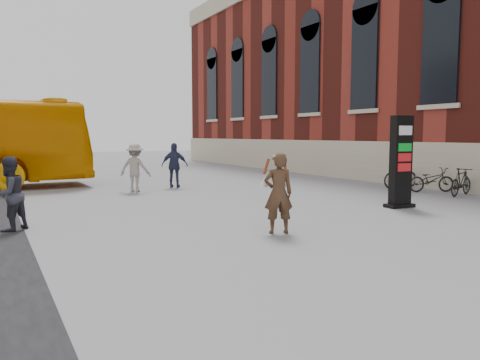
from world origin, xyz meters
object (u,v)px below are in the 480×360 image
pedestrian_a (9,194)px  pedestrian_b (135,168)px  bike_5 (461,182)px  bike_6 (431,180)px  bike_7 (401,175)px  woman (278,192)px  info_pylon (401,162)px  pedestrian_c (175,165)px

pedestrian_a → pedestrian_b: 7.11m
bike_5 → bike_6: 1.22m
bike_7 → woman: bearing=122.8°
info_pylon → pedestrian_c: info_pylon is taller
pedestrian_c → bike_6: 9.70m
info_pylon → bike_7: (3.83, 3.47, -0.82)m
bike_7 → bike_6: bearing=-175.5°
pedestrian_c → bike_7: size_ratio=1.07×
woman → pedestrian_a: woman is taller
pedestrian_a → bike_5: bearing=137.8°
pedestrian_b → pedestrian_c: bearing=-123.7°
info_pylon → pedestrian_a: size_ratio=1.62×
pedestrian_a → bike_5: size_ratio=1.01×
bike_5 → bike_7: bearing=-14.7°
pedestrian_a → bike_6: size_ratio=0.95×
pedestrian_a → bike_5: (13.86, -0.88, -0.33)m
woman → bike_6: size_ratio=1.01×
info_pylon → pedestrian_a: 10.19m
info_pylon → bike_6: bearing=31.9°
bike_5 → bike_6: size_ratio=0.94×
info_pylon → pedestrian_b: info_pylon is taller
info_pylon → bike_5: size_ratio=1.64×
bike_7 → bike_5: bearing=-175.5°
pedestrian_b → bike_7: bearing=-164.6°
info_pylon → pedestrian_b: (-5.65, 7.29, -0.43)m
info_pylon → pedestrian_c: 8.81m
info_pylon → bike_5: 4.00m
pedestrian_b → bike_7: size_ratio=1.07×
pedestrian_b → pedestrian_c: size_ratio=1.00×
pedestrian_a → bike_5: 13.89m
pedestrian_c → bike_5: 10.48m
bike_6 → pedestrian_a: bearing=114.0°
info_pylon → bike_6: (3.83, 2.03, -0.87)m
info_pylon → pedestrian_a: info_pylon is taller
info_pylon → bike_7: bearing=46.1°
bike_6 → bike_5: bearing=-157.4°
bike_6 → woman: bearing=133.3°
info_pylon → pedestrian_c: bearing=120.1°
pedestrian_c → bike_6: bearing=172.0°
pedestrian_b → bike_6: size_ratio=1.04×
pedestrian_a → pedestrian_b: bearing=-166.6°
info_pylon → bike_6: size_ratio=1.54×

